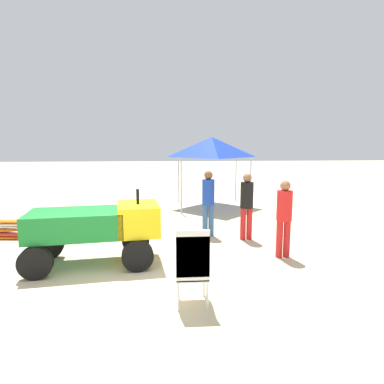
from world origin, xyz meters
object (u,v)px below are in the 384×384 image
utility_cart (97,226)px  lifeguard_near_right (247,202)px  popup_canopy (212,147)px  stacked_plastic_chairs (192,261)px  traffic_cone_near (120,224)px  lifeguard_near_center (208,199)px  lifeguard_near_left (284,214)px

utility_cart → lifeguard_near_right: bearing=23.0°
popup_canopy → lifeguard_near_right: bearing=-86.2°
stacked_plastic_chairs → traffic_cone_near: stacked_plastic_chairs is taller
traffic_cone_near → utility_cart: bearing=-92.6°
popup_canopy → traffic_cone_near: bearing=-129.6°
stacked_plastic_chairs → traffic_cone_near: (-1.65, 4.10, -0.44)m
lifeguard_near_center → traffic_cone_near: bearing=170.6°
lifeguard_near_left → lifeguard_near_right: (-0.47, 1.33, 0.02)m
popup_canopy → traffic_cone_near: size_ratio=5.23×
utility_cart → traffic_cone_near: size_ratio=5.27×
traffic_cone_near → lifeguard_near_left: bearing=-29.8°
utility_cart → traffic_cone_near: bearing=87.4°
lifeguard_near_center → traffic_cone_near: (-2.35, 0.39, -0.73)m
utility_cart → lifeguard_near_left: lifeguard_near_left is taller
lifeguard_near_left → popup_canopy: (-0.76, 5.73, 1.33)m
lifeguard_near_left → lifeguard_near_center: (-1.38, 1.75, 0.04)m
popup_canopy → traffic_cone_near: (-2.98, -3.59, -2.02)m
utility_cart → traffic_cone_near: (0.10, 2.23, -0.53)m
lifeguard_near_right → popup_canopy: (-0.29, 4.39, 1.31)m
lifeguard_near_left → traffic_cone_near: lifeguard_near_left is taller
lifeguard_near_left → lifeguard_near_right: 1.41m
lifeguard_near_right → stacked_plastic_chairs: bearing=-116.1°
lifeguard_near_right → utility_cart: bearing=-157.0°
lifeguard_near_left → lifeguard_near_center: lifeguard_near_center is taller
popup_canopy → traffic_cone_near: popup_canopy is taller
popup_canopy → traffic_cone_near: 5.09m
utility_cart → lifeguard_near_center: 3.07m
stacked_plastic_chairs → traffic_cone_near: bearing=111.9°
lifeguard_near_center → popup_canopy: 4.23m
lifeguard_near_center → lifeguard_near_right: bearing=-24.3°
lifeguard_near_right → popup_canopy: size_ratio=0.63×
utility_cart → popup_canopy: size_ratio=1.01×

